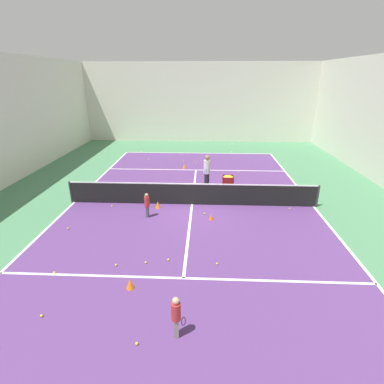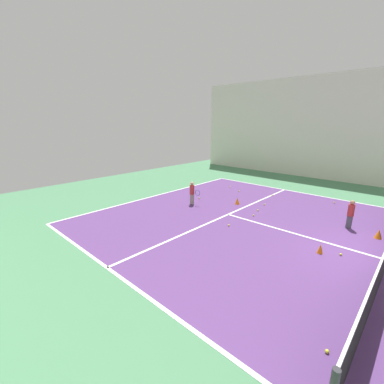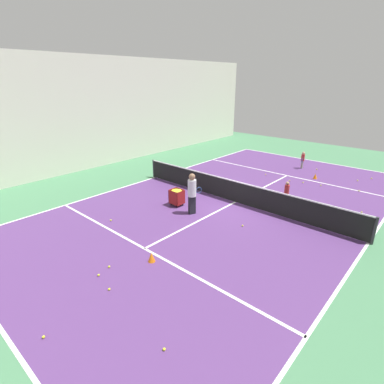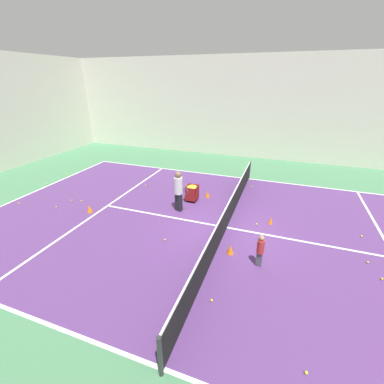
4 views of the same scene
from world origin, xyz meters
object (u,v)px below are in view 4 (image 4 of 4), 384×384
at_px(coach_at_net, 178,189).
at_px(training_cone_0, 90,209).
at_px(training_cone_1, 271,220).
at_px(child_midcourt, 260,249).
at_px(tennis_net, 227,215).
at_px(ball_cart, 192,190).

bearing_deg(coach_at_net, training_cone_0, -137.92).
bearing_deg(training_cone_1, training_cone_0, 102.49).
bearing_deg(coach_at_net, child_midcourt, -14.36).
relative_size(child_midcourt, training_cone_1, 3.72).
distance_m(tennis_net, coach_at_net, 2.48).
xyz_separation_m(coach_at_net, ball_cart, (1.13, -0.21, -0.50)).
distance_m(tennis_net, training_cone_1, 1.87).
xyz_separation_m(child_midcourt, training_cone_1, (2.76, -0.16, -0.48)).
xyz_separation_m(training_cone_0, training_cone_1, (1.67, -7.54, -0.02)).
relative_size(ball_cart, training_cone_0, 2.35).
height_order(tennis_net, training_cone_0, tennis_net).
relative_size(tennis_net, ball_cart, 15.06).
relative_size(tennis_net, training_cone_0, 35.40).
bearing_deg(child_midcourt, ball_cart, -44.51).
relative_size(coach_at_net, training_cone_0, 5.52).
distance_m(ball_cart, training_cone_1, 3.84).
bearing_deg(child_midcourt, training_cone_0, -6.72).
bearing_deg(ball_cart, tennis_net, -130.89).
bearing_deg(coach_at_net, training_cone_1, 22.83).
bearing_deg(tennis_net, training_cone_0, 97.42).
xyz_separation_m(coach_at_net, training_cone_1, (0.20, -3.91, -0.90)).
bearing_deg(training_cone_0, ball_cart, -55.75).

